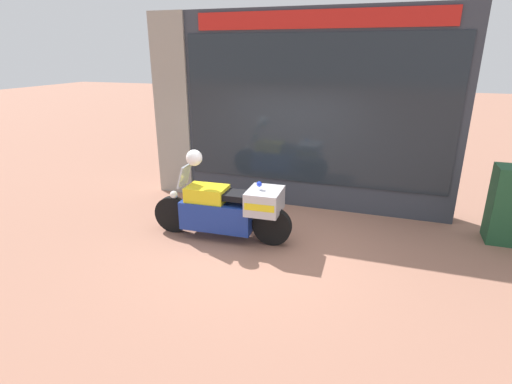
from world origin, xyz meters
TOP-DOWN VIEW (x-y plane):
  - ground_plane at (0.00, 0.00)m, footprint 60.00×60.00m
  - shop_building at (-0.39, 2.00)m, footprint 6.26×0.55m
  - window_display at (0.33, 2.03)m, footprint 5.00×0.30m
  - paramedic_motorcycle at (-0.65, -0.10)m, footprint 2.50×0.68m
  - white_helmet at (-1.23, -0.12)m, footprint 0.27×0.27m

SIDE VIEW (x-z plane):
  - ground_plane at x=0.00m, z-range 0.00..0.00m
  - window_display at x=0.33m, z-range -0.51..1.45m
  - paramedic_motorcycle at x=-0.65m, z-range -0.08..1.19m
  - white_helmet at x=-1.23m, z-range 1.27..1.54m
  - shop_building at x=-0.39m, z-range 0.01..3.87m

